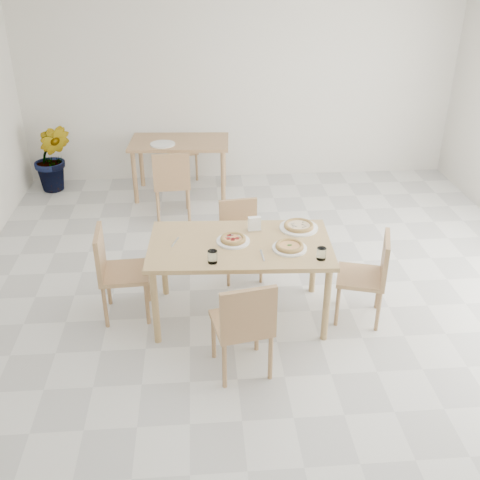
{
  "coord_description": "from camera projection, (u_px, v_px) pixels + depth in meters",
  "views": [
    {
      "loc": [
        -0.62,
        -4.25,
        3.05
      ],
      "look_at": [
        -0.29,
        -0.0,
        0.78
      ],
      "focal_mm": 42.0,
      "sensor_mm": 36.0,
      "label": 1
    }
  ],
  "objects": [
    {
      "name": "main_table",
      "position": [
        240.0,
        251.0,
        4.88
      ],
      "size": [
        1.62,
        0.97,
        0.75
      ],
      "rotation": [
        0.0,
        0.0,
        -0.05
      ],
      "color": "tan",
      "rests_on": "ground"
    },
    {
      "name": "chair_south",
      "position": [
        244.0,
        323.0,
        4.25
      ],
      "size": [
        0.5,
        0.5,
        0.87
      ],
      "rotation": [
        0.0,
        0.0,
        3.33
      ],
      "color": "tan",
      "rests_on": "ground"
    },
    {
      "name": "chair_north",
      "position": [
        240.0,
        233.0,
        5.66
      ],
      "size": [
        0.43,
        0.43,
        0.78
      ],
      "rotation": [
        0.0,
        0.0,
        0.12
      ],
      "color": "tan",
      "rests_on": "ground"
    },
    {
      "name": "chair_west",
      "position": [
        115.0,
        267.0,
        4.97
      ],
      "size": [
        0.45,
        0.45,
        0.86
      ],
      "rotation": [
        0.0,
        0.0,
        1.63
      ],
      "color": "tan",
      "rests_on": "ground"
    },
    {
      "name": "chair_east",
      "position": [
        371.0,
        272.0,
        4.93
      ],
      "size": [
        0.51,
        0.51,
        0.83
      ],
      "rotation": [
        0.0,
        0.0,
        -1.87
      ],
      "color": "tan",
      "rests_on": "ground"
    },
    {
      "name": "plate_margherita",
      "position": [
        289.0,
        248.0,
        4.75
      ],
      "size": [
        0.29,
        0.29,
        0.02
      ],
      "primitive_type": "cylinder",
      "color": "white",
      "rests_on": "main_table"
    },
    {
      "name": "plate_mushroom",
      "position": [
        299.0,
        228.0,
        5.09
      ],
      "size": [
        0.35,
        0.35,
        0.02
      ],
      "primitive_type": "cylinder",
      "color": "white",
      "rests_on": "main_table"
    },
    {
      "name": "plate_pepperoni",
      "position": [
        233.0,
        241.0,
        4.86
      ],
      "size": [
        0.29,
        0.29,
        0.02
      ],
      "primitive_type": "cylinder",
      "color": "white",
      "rests_on": "main_table"
    },
    {
      "name": "pizza_margherita",
      "position": [
        290.0,
        246.0,
        4.74
      ],
      "size": [
        0.3,
        0.3,
        0.03
      ],
      "rotation": [
        0.0,
        0.0,
        -0.32
      ],
      "color": "tan",
      "rests_on": "plate_margherita"
    },
    {
      "name": "pizza_mushroom",
      "position": [
        299.0,
        225.0,
        5.08
      ],
      "size": [
        0.3,
        0.3,
        0.03
      ],
      "rotation": [
        0.0,
        0.0,
        -0.13
      ],
      "color": "tan",
      "rests_on": "plate_mushroom"
    },
    {
      "name": "pizza_pepperoni",
      "position": [
        233.0,
        239.0,
        4.85
      ],
      "size": [
        0.27,
        0.27,
        0.03
      ],
      "rotation": [
        0.0,
        0.0,
        0.26
      ],
      "color": "tan",
      "rests_on": "plate_pepperoni"
    },
    {
      "name": "tumbler_a",
      "position": [
        213.0,
        257.0,
        4.53
      ],
      "size": [
        0.08,
        0.08,
        0.11
      ],
      "primitive_type": "cylinder",
      "color": "white",
      "rests_on": "main_table"
    },
    {
      "name": "tumbler_b",
      "position": [
        321.0,
        254.0,
        4.58
      ],
      "size": [
        0.08,
        0.08,
        0.1
      ],
      "primitive_type": "cylinder",
      "color": "white",
      "rests_on": "main_table"
    },
    {
      "name": "napkin_holder",
      "position": [
        254.0,
        224.0,
        5.02
      ],
      "size": [
        0.13,
        0.07,
        0.14
      ],
      "rotation": [
        0.0,
        0.0,
        0.1
      ],
      "color": "silver",
      "rests_on": "main_table"
    },
    {
      "name": "fork_a",
      "position": [
        175.0,
        242.0,
        4.86
      ],
      "size": [
        0.07,
        0.18,
        0.01
      ],
      "primitive_type": "cube",
      "rotation": [
        0.0,
        0.0,
        -0.32
      ],
      "color": "silver",
      "rests_on": "main_table"
    },
    {
      "name": "fork_b",
      "position": [
        262.0,
        255.0,
        4.65
      ],
      "size": [
        0.03,
        0.19,
        0.01
      ],
      "primitive_type": "cube",
      "rotation": [
        0.0,
        0.0,
        0.05
      ],
      "color": "silver",
      "rests_on": "main_table"
    },
    {
      "name": "second_table",
      "position": [
        180.0,
        148.0,
        7.38
      ],
      "size": [
        1.33,
        0.82,
        0.75
      ],
      "rotation": [
        0.0,
        0.0,
        -0.07
      ],
      "color": "tan",
      "rests_on": "ground"
    },
    {
      "name": "chair_back_s",
      "position": [
        172.0,
        180.0,
        6.76
      ],
      "size": [
        0.46,
        0.46,
        0.88
      ],
      "rotation": [
        0.0,
        0.0,
        3.2
      ],
      "color": "tan",
      "rests_on": "ground"
    },
    {
      "name": "chair_back_n",
      "position": [
        180.0,
        145.0,
        8.06
      ],
      "size": [
        0.49,
        0.49,
        0.81
      ],
      "rotation": [
        0.0,
        0.0,
        0.25
      ],
      "color": "tan",
      "rests_on": "ground"
    },
    {
      "name": "plate_empty",
      "position": [
        163.0,
        144.0,
        7.19
      ],
      "size": [
        0.32,
        0.32,
        0.02
      ],
      "primitive_type": "cylinder",
      "color": "white",
      "rests_on": "second_table"
    },
    {
      "name": "potted_plant",
      "position": [
        53.0,
        158.0,
        7.59
      ],
      "size": [
        0.53,
        0.43,
        0.94
      ],
      "primitive_type": "imported",
      "rotation": [
        0.0,
        0.0,
        0.03
      ],
      "color": "#2C6C20",
      "rests_on": "ground"
    }
  ]
}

